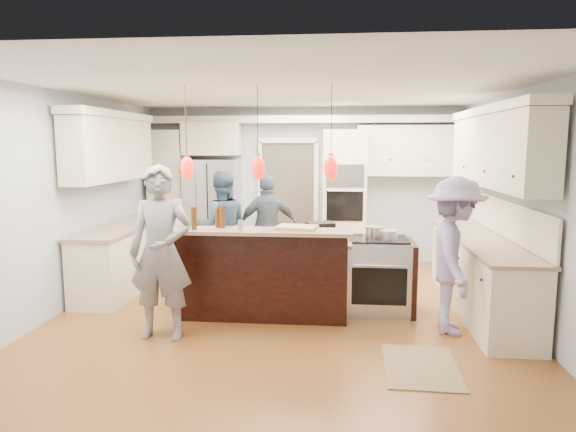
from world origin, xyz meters
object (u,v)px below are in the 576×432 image
object	(u,v)px
island_range	(380,275)
person_far_left	(222,227)
person_bar_end	(161,253)
kitchen_island	(266,271)
refrigerator	(213,211)

from	to	relation	value
island_range	person_far_left	size ratio (longest dim) A/B	0.55
island_range	person_bar_end	xyz separation A→B (m)	(-2.38, -1.11, 0.47)
kitchen_island	person_bar_end	bearing A→B (deg)	-133.37
island_range	person_bar_end	bearing A→B (deg)	-155.03
person_bar_end	person_far_left	bearing A→B (deg)	86.31
refrigerator	kitchen_island	distance (m)	2.91
refrigerator	person_far_left	xyz separation A→B (m)	(0.45, -1.28, -0.07)
kitchen_island	person_far_left	xyz separation A→B (m)	(-0.85, 1.29, 0.35)
kitchen_island	refrigerator	bearing A→B (deg)	116.93
person_bar_end	refrigerator	bearing A→B (deg)	94.52
refrigerator	island_range	size ratio (longest dim) A/B	1.96
refrigerator	island_range	distance (m)	3.71
person_bar_end	kitchen_island	bearing A→B (deg)	45.95
kitchen_island	person_bar_end	xyz separation A→B (m)	(-0.98, -1.03, 0.44)
person_far_left	island_range	bearing A→B (deg)	137.39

